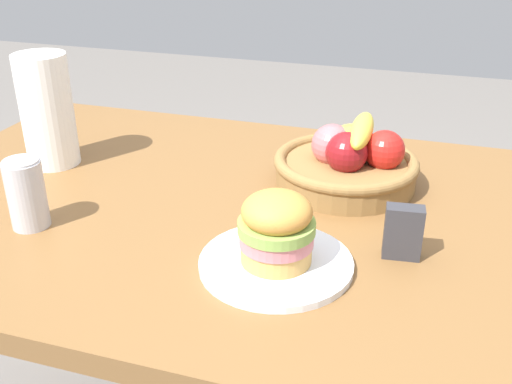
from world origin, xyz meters
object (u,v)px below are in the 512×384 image
object	(u,v)px
plate	(276,263)
soda_can	(26,194)
paper_towel_roll	(47,111)
napkin_holder	(403,232)
fruit_basket	(348,162)
sandwich	(277,228)

from	to	relation	value
plate	soda_can	bearing A→B (deg)	-179.72
paper_towel_roll	napkin_holder	xyz separation A→B (m)	(0.76, -0.16, -0.07)
paper_towel_roll	fruit_basket	bearing A→B (deg)	7.59
plate	fruit_basket	xyz separation A→B (m)	(0.05, 0.34, 0.04)
sandwich	fruit_basket	bearing A→B (deg)	80.77
soda_can	napkin_holder	distance (m)	0.64
fruit_basket	napkin_holder	size ratio (longest dim) A/B	3.22
plate	soda_can	xyz separation A→B (m)	(-0.45, -0.00, 0.06)
sandwich	paper_towel_roll	size ratio (longest dim) A/B	0.50
napkin_holder	plate	bearing A→B (deg)	-160.49
sandwich	fruit_basket	xyz separation A→B (m)	(0.05, 0.34, -0.02)
soda_can	paper_towel_roll	world-z (taller)	paper_towel_roll
fruit_basket	napkin_holder	world-z (taller)	fruit_basket
soda_can	napkin_holder	world-z (taller)	soda_can
plate	sandwich	size ratio (longest dim) A/B	2.03
fruit_basket	napkin_holder	distance (m)	0.28
soda_can	fruit_basket	bearing A→B (deg)	33.80
sandwich	paper_towel_roll	distance (m)	0.63
plate	fruit_basket	size ratio (longest dim) A/B	0.84
plate	napkin_holder	world-z (taller)	napkin_holder
soda_can	fruit_basket	world-z (taller)	fruit_basket
soda_can	paper_towel_roll	distance (m)	0.29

